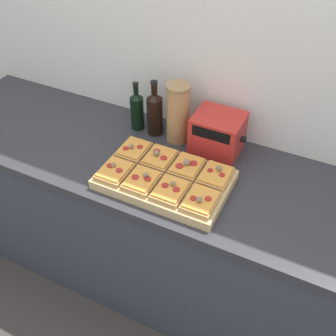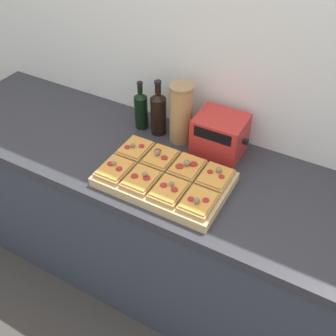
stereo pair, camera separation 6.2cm
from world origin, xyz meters
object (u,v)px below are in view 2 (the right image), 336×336
object	(u,v)px
olive_oil_bottle	(141,109)
grain_jar_tall	(181,114)
cutting_board	(165,179)
toaster_oven	(220,135)
wine_bottle	(158,112)

from	to	relation	value
olive_oil_bottle	grain_jar_tall	xyz separation A→B (m)	(0.22, 0.00, 0.04)
cutting_board	grain_jar_tall	size ratio (longest dim) A/B	1.84
cutting_board	toaster_oven	distance (m)	0.34
olive_oil_bottle	toaster_oven	world-z (taller)	olive_oil_bottle
olive_oil_bottle	toaster_oven	distance (m)	0.42
cutting_board	olive_oil_bottle	bearing A→B (deg)	134.69
cutting_board	olive_oil_bottle	distance (m)	0.44
cutting_board	olive_oil_bottle	world-z (taller)	olive_oil_bottle
olive_oil_bottle	toaster_oven	size ratio (longest dim) A/B	1.03
olive_oil_bottle	wine_bottle	world-z (taller)	wine_bottle
olive_oil_bottle	toaster_oven	xyz separation A→B (m)	(0.42, -0.00, -0.01)
olive_oil_bottle	grain_jar_tall	world-z (taller)	grain_jar_tall
wine_bottle	grain_jar_tall	world-z (taller)	grain_jar_tall
olive_oil_bottle	grain_jar_tall	distance (m)	0.22
toaster_oven	grain_jar_tall	bearing A→B (deg)	179.76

